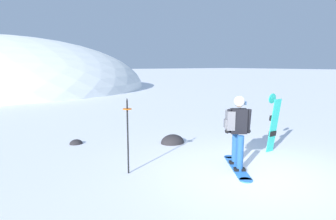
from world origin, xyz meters
The scene contains 6 objects.
ground_plane centered at (0.00, 0.00, 0.00)m, with size 300.00×300.00×0.00m, color white.
snowboarder_main centered at (-0.07, 0.53, 0.92)m, with size 1.13×1.59×1.71m.
spare_snowboard centered at (1.71, 0.86, 0.84)m, with size 0.28×0.23×1.65m.
piste_marker_near centered at (-2.34, 1.63, 0.99)m, with size 0.20×0.20×1.73m.
rock_dark centered at (-2.61, 4.75, 0.00)m, with size 0.40×0.34×0.28m.
rock_mid centered at (-0.06, 3.19, 0.00)m, with size 0.76×0.65×0.54m.
Camera 1 is at (-5.07, -4.08, 2.43)m, focal length 31.04 mm.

